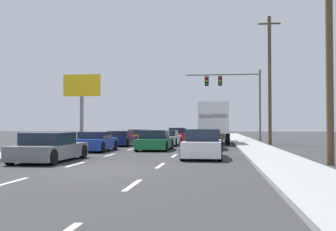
{
  "coord_description": "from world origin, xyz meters",
  "views": [
    {
      "loc": [
        3.87,
        -13.46,
        1.54
      ],
      "look_at": [
        0.7,
        11.96,
        2.21
      ],
      "focal_mm": 42.0,
      "sensor_mm": 36.0,
      "label": 1
    }
  ],
  "objects_px": {
    "car_silver": "(166,138)",
    "car_orange": "(139,136)",
    "car_blue": "(95,142)",
    "car_green": "(155,141)",
    "traffic_signal_mast": "(230,88)",
    "car_navy": "(121,139)",
    "car_white": "(203,145)",
    "car_red": "(178,135)",
    "utility_pole_near": "(329,42)",
    "utility_pole_mid": "(270,79)",
    "box_truck": "(214,121)",
    "car_black": "(209,140)",
    "roadside_billboard": "(82,94)",
    "car_gray": "(50,148)"
  },
  "relations": [
    {
      "from": "car_silver",
      "to": "car_green",
      "type": "relative_size",
      "value": 1.14
    },
    {
      "from": "car_black",
      "to": "utility_pole_near",
      "type": "height_order",
      "value": "utility_pole_near"
    },
    {
      "from": "car_red",
      "to": "car_green",
      "type": "xyz_separation_m",
      "value": [
        -0.2,
        -12.99,
        -0.03
      ]
    },
    {
      "from": "car_black",
      "to": "utility_pole_near",
      "type": "distance_m",
      "value": 11.98
    },
    {
      "from": "car_silver",
      "to": "car_orange",
      "type": "bearing_deg",
      "value": 121.18
    },
    {
      "from": "car_gray",
      "to": "traffic_signal_mast",
      "type": "bearing_deg",
      "value": 70.6
    },
    {
      "from": "car_gray",
      "to": "roadside_billboard",
      "type": "relative_size",
      "value": 0.68
    },
    {
      "from": "traffic_signal_mast",
      "to": "box_truck",
      "type": "bearing_deg",
      "value": -102.88
    },
    {
      "from": "car_gray",
      "to": "utility_pole_near",
      "type": "bearing_deg",
      "value": -1.05
    },
    {
      "from": "car_white",
      "to": "utility_pole_mid",
      "type": "relative_size",
      "value": 0.42
    },
    {
      "from": "roadside_billboard",
      "to": "traffic_signal_mast",
      "type": "bearing_deg",
      "value": 9.41
    },
    {
      "from": "car_green",
      "to": "car_silver",
      "type": "bearing_deg",
      "value": 90.49
    },
    {
      "from": "traffic_signal_mast",
      "to": "utility_pole_near",
      "type": "bearing_deg",
      "value": -82.72
    },
    {
      "from": "car_orange",
      "to": "car_white",
      "type": "xyz_separation_m",
      "value": [
        6.52,
        -17.27,
        0.06
      ]
    },
    {
      "from": "car_blue",
      "to": "roadside_billboard",
      "type": "xyz_separation_m",
      "value": [
        -6.12,
        14.79,
        4.17
      ]
    },
    {
      "from": "car_black",
      "to": "utility_pole_mid",
      "type": "bearing_deg",
      "value": 53.42
    },
    {
      "from": "utility_pole_near",
      "to": "car_orange",
      "type": "bearing_deg",
      "value": 120.11
    },
    {
      "from": "car_blue",
      "to": "car_silver",
      "type": "relative_size",
      "value": 0.89
    },
    {
      "from": "car_navy",
      "to": "car_gray",
      "type": "xyz_separation_m",
      "value": [
        0.08,
        -13.06,
        0.03
      ]
    },
    {
      "from": "car_black",
      "to": "utility_pole_mid",
      "type": "xyz_separation_m",
      "value": [
        4.82,
        6.5,
        4.8
      ]
    },
    {
      "from": "utility_pole_near",
      "to": "box_truck",
      "type": "bearing_deg",
      "value": 104.92
    },
    {
      "from": "car_green",
      "to": "traffic_signal_mast",
      "type": "relative_size",
      "value": 0.54
    },
    {
      "from": "utility_pole_near",
      "to": "roadside_billboard",
      "type": "height_order",
      "value": "utility_pole_near"
    },
    {
      "from": "car_navy",
      "to": "roadside_billboard",
      "type": "height_order",
      "value": "roadside_billboard"
    },
    {
      "from": "car_black",
      "to": "utility_pole_near",
      "type": "relative_size",
      "value": 0.44
    },
    {
      "from": "car_white",
      "to": "roadside_billboard",
      "type": "bearing_deg",
      "value": 123.68
    },
    {
      "from": "car_orange",
      "to": "car_navy",
      "type": "bearing_deg",
      "value": -90.7
    },
    {
      "from": "car_silver",
      "to": "car_white",
      "type": "distance_m",
      "value": 12.34
    },
    {
      "from": "car_white",
      "to": "car_red",
      "type": "bearing_deg",
      "value": 99.16
    },
    {
      "from": "car_white",
      "to": "traffic_signal_mast",
      "type": "xyz_separation_m",
      "value": [
        1.96,
        21.59,
        4.8
      ]
    },
    {
      "from": "car_green",
      "to": "utility_pole_near",
      "type": "height_order",
      "value": "utility_pole_near"
    },
    {
      "from": "car_silver",
      "to": "utility_pole_mid",
      "type": "bearing_deg",
      "value": 13.29
    },
    {
      "from": "car_orange",
      "to": "car_red",
      "type": "distance_m",
      "value": 3.79
    },
    {
      "from": "car_silver",
      "to": "car_black",
      "type": "height_order",
      "value": "car_black"
    },
    {
      "from": "car_gray",
      "to": "traffic_signal_mast",
      "type": "relative_size",
      "value": 0.6
    },
    {
      "from": "car_orange",
      "to": "car_gray",
      "type": "relative_size",
      "value": 0.98
    },
    {
      "from": "car_black",
      "to": "roadside_billboard",
      "type": "bearing_deg",
      "value": 137.49
    },
    {
      "from": "car_white",
      "to": "utility_pole_near",
      "type": "distance_m",
      "value": 7.12
    },
    {
      "from": "car_orange",
      "to": "box_truck",
      "type": "height_order",
      "value": "box_truck"
    },
    {
      "from": "car_black",
      "to": "traffic_signal_mast",
      "type": "relative_size",
      "value": 0.54
    },
    {
      "from": "traffic_signal_mast",
      "to": "utility_pole_near",
      "type": "relative_size",
      "value": 0.81
    },
    {
      "from": "car_red",
      "to": "utility_pole_near",
      "type": "bearing_deg",
      "value": -69.32
    },
    {
      "from": "car_navy",
      "to": "car_gray",
      "type": "height_order",
      "value": "car_gray"
    },
    {
      "from": "car_blue",
      "to": "car_white",
      "type": "xyz_separation_m",
      "value": [
        6.65,
        -4.36,
        0.07
      ]
    },
    {
      "from": "traffic_signal_mast",
      "to": "utility_pole_near",
      "type": "distance_m",
      "value": 24.51
    },
    {
      "from": "car_orange",
      "to": "car_gray",
      "type": "distance_m",
      "value": 19.76
    },
    {
      "from": "car_blue",
      "to": "traffic_signal_mast",
      "type": "height_order",
      "value": "traffic_signal_mast"
    },
    {
      "from": "car_red",
      "to": "car_silver",
      "type": "bearing_deg",
      "value": -92.13
    },
    {
      "from": "car_blue",
      "to": "car_red",
      "type": "distance_m",
      "value": 14.8
    },
    {
      "from": "box_truck",
      "to": "car_blue",
      "type": "bearing_deg",
      "value": -124.08
    }
  ]
}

